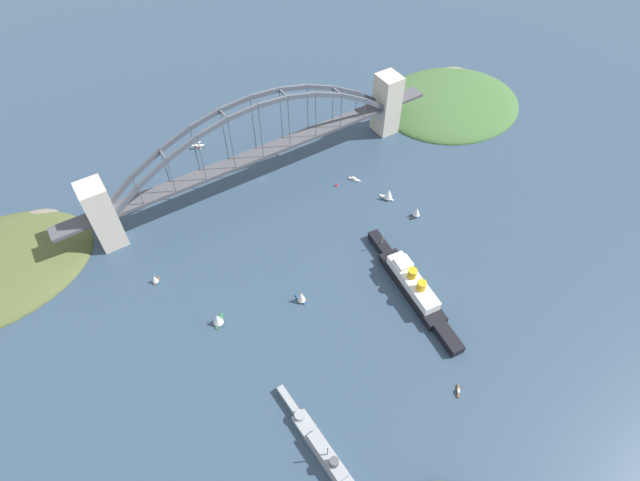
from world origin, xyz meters
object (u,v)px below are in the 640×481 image
at_px(small_boat_5, 354,179).
at_px(channel_marker_buoy, 336,185).
at_px(seaplane_taxiing_near_bridge, 198,146).
at_px(small_boat_2, 458,391).
at_px(seaplane_second_in_formation, 287,144).
at_px(small_boat_6, 388,194).
at_px(naval_cruiser, 328,458).
at_px(small_boat_0, 417,212).
at_px(ocean_liner, 412,286).
at_px(small_boat_4, 301,296).
at_px(small_boat_3, 155,279).
at_px(harbor_arch_bridge, 260,151).
at_px(small_boat_1, 218,319).

distance_m(small_boat_5, channel_marker_buoy, 14.68).
distance_m(seaplane_taxiing_near_bridge, small_boat_2, 262.90).
height_order(seaplane_second_in_formation, small_boat_6, small_boat_6).
xyz_separation_m(naval_cruiser, seaplane_taxiing_near_bridge, (-42.24, -253.00, -1.15)).
bearing_deg(small_boat_0, ocean_liner, 48.04).
relative_size(ocean_liner, small_boat_4, 9.48).
bearing_deg(seaplane_second_in_formation, small_boat_5, 110.01).
relative_size(small_boat_3, small_boat_5, 0.81).
distance_m(small_boat_2, small_boat_3, 188.93).
distance_m(ocean_liner, seaplane_taxiing_near_bridge, 204.30).
bearing_deg(seaplane_second_in_formation, small_boat_0, 108.15).
bearing_deg(ocean_liner, naval_cruiser, 30.07).
height_order(seaplane_second_in_formation, channel_marker_buoy, seaplane_second_in_formation).
xyz_separation_m(naval_cruiser, small_boat_2, (-76.99, 7.58, -2.33)).
relative_size(seaplane_taxiing_near_bridge, small_boat_0, 1.03).
xyz_separation_m(ocean_liner, small_boat_4, (60.66, -29.68, -0.66)).
xyz_separation_m(seaplane_taxiing_near_bridge, seaplane_second_in_formation, (-60.19, 35.17, -0.00)).
bearing_deg(seaplane_second_in_formation, harbor_arch_bridge, 34.85).
bearing_deg(small_boat_6, small_boat_2, 67.26).
bearing_deg(harbor_arch_bridge, small_boat_3, 25.31).
bearing_deg(channel_marker_buoy, small_boat_5, 172.65).
bearing_deg(small_boat_0, small_boat_3, -13.83).
bearing_deg(seaplane_taxiing_near_bridge, seaplane_second_in_formation, 149.70).
height_order(small_boat_4, small_boat_6, small_boat_6).
distance_m(small_boat_3, small_boat_4, 91.79).
relative_size(harbor_arch_bridge, naval_cruiser, 3.33).
relative_size(harbor_arch_bridge, small_boat_0, 32.01).
bearing_deg(ocean_liner, small_boat_5, -105.32).
height_order(ocean_liner, channel_marker_buoy, ocean_liner).
distance_m(seaplane_second_in_formation, small_boat_3, 152.96).
xyz_separation_m(small_boat_1, small_boat_2, (-89.23, 106.03, -3.58)).
distance_m(small_boat_4, small_boat_5, 113.20).
distance_m(ocean_liner, small_boat_3, 157.99).
distance_m(harbor_arch_bridge, small_boat_4, 114.47).
distance_m(small_boat_3, small_boat_5, 157.77).
bearing_deg(small_boat_5, small_boat_3, 3.83).
bearing_deg(small_boat_3, small_boat_4, 138.93).
distance_m(harbor_arch_bridge, small_boat_3, 113.77).
bearing_deg(small_boat_4, ocean_liner, 153.93).
xyz_separation_m(small_boat_0, small_boat_5, (15.16, -53.02, -3.22)).
distance_m(ocean_liner, small_boat_5, 104.33).
bearing_deg(small_boat_6, harbor_arch_bridge, -45.20).
height_order(harbor_arch_bridge, seaplane_second_in_formation, harbor_arch_bridge).
height_order(naval_cruiser, channel_marker_buoy, naval_cruiser).
distance_m(seaplane_taxiing_near_bridge, small_boat_0, 178.35).
bearing_deg(harbor_arch_bridge, small_boat_6, 134.80).
relative_size(small_boat_2, small_boat_3, 0.89).
xyz_separation_m(small_boat_0, small_boat_3, (172.56, -42.48, -0.87)).
distance_m(small_boat_1, small_boat_6, 148.79).
relative_size(small_boat_0, small_boat_1, 0.94).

